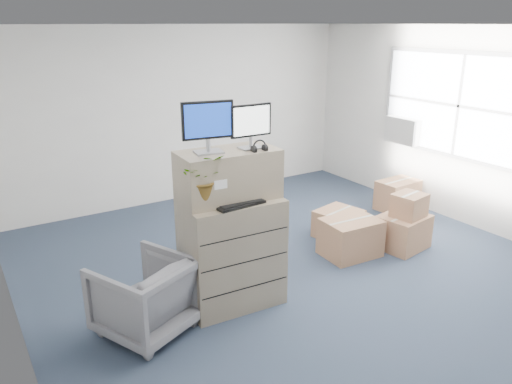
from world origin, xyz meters
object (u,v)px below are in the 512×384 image
Objects in this scene: keyboard at (239,204)px; filing_cabinet_lower at (232,252)px; office_chair at (144,293)px; water_bottle at (234,184)px; potted_plant at (203,183)px; monitor_left at (208,124)px; monitor_right at (251,124)px.

filing_cabinet_lower is at bearing 83.29° from keyboard.
office_chair is at bearing -175.55° from filing_cabinet_lower.
water_bottle is 0.33× the size of office_chair.
filing_cabinet_lower is 0.61m from keyboard.
water_bottle is 0.55× the size of potted_plant.
office_chair is (-0.96, -0.02, -0.17)m from filing_cabinet_lower.
filing_cabinet_lower is at bearing 157.18° from office_chair.
keyboard is (0.19, -0.24, -0.76)m from monitor_left.
water_bottle is (0.09, 0.25, 0.12)m from keyboard.
filing_cabinet_lower is 1.41× the size of office_chair.
potted_plant is (-0.14, -0.13, -0.52)m from monitor_left.
monitor_right reaches higher than office_chair.
potted_plant is at bearing -165.60° from filing_cabinet_lower.
filing_cabinet_lower is 2.61× the size of monitor_right.
potted_plant reaches higher than water_bottle.
monitor_left is at bearing 172.47° from monitor_right.
keyboard is at bearing -17.89° from potted_plant.
filing_cabinet_lower reaches higher than office_chair.
monitor_left reaches higher than filing_cabinet_lower.
monitor_left is 0.56m from potted_plant.
potted_plant is at bearing 158.31° from keyboard.
monitor_left is 1.03× the size of potted_plant.
filing_cabinet_lower is 0.72m from water_bottle.
office_chair is at bearing -164.32° from monitor_left.
potted_plant reaches higher than keyboard.
keyboard is (-0.25, -0.17, -0.73)m from monitor_right.
monitor_left reaches higher than water_bottle.
potted_plant is at bearing 151.76° from office_chair.
water_bottle is at bearing 66.34° from keyboard.
office_chair is at bearing 167.08° from keyboard.
monitor_right reaches higher than keyboard.
monitor_right is 0.54× the size of office_chair.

